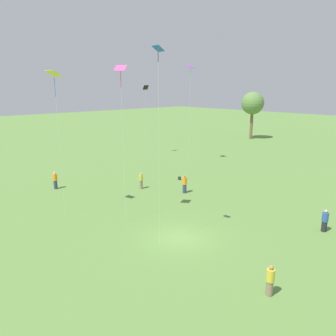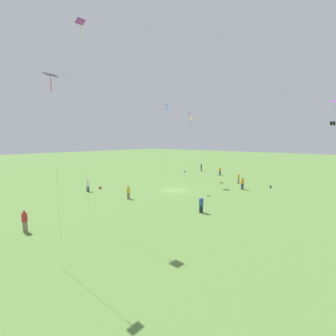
% 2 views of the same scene
% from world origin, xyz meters
% --- Properties ---
extents(ground_plane, '(240.00, 240.00, 0.00)m').
position_xyz_m(ground_plane, '(0.00, 0.00, 0.00)').
color(ground_plane, '#5B843D').
extents(tree_0, '(4.70, 4.70, 9.89)m').
position_xyz_m(tree_0, '(-23.32, 44.80, 7.45)').
color(tree_0, brown).
rests_on(tree_0, ground_plane).
extents(person_1, '(0.48, 0.48, 1.90)m').
position_xyz_m(person_1, '(-17.77, -1.43, 0.94)').
color(person_1, '#333D5B').
rests_on(person_1, ground_plane).
extents(person_2, '(0.48, 0.48, 1.92)m').
position_xyz_m(person_2, '(-7.17, 7.85, 0.95)').
color(person_2, '#333D5B').
rests_on(person_2, ground_plane).
extents(person_4, '(0.63, 0.63, 1.77)m').
position_xyz_m(person_4, '(6.75, 8.96, 0.86)').
color(person_4, '#232328').
rests_on(person_4, ground_plane).
extents(person_5, '(0.55, 0.55, 1.79)m').
position_xyz_m(person_5, '(-11.42, 5.44, 0.89)').
color(person_5, '#847056').
rests_on(person_5, ground_plane).
extents(person_7, '(0.61, 0.61, 1.77)m').
position_xyz_m(person_7, '(8.08, -1.34, 0.87)').
color(person_7, '#847056').
rests_on(person_7, ground_plane).
extents(kite_1, '(1.13, 1.10, 12.42)m').
position_xyz_m(kite_1, '(-5.30, -1.08, 11.61)').
color(kite_1, '#E54C99').
rests_on(kite_1, ground_plane).
extents(kite_5, '(1.02, 1.05, 13.69)m').
position_xyz_m(kite_5, '(-16.13, 17.96, 12.93)').
color(kite_5, purple).
rests_on(kite_5, ground_plane).
extents(kite_6, '(0.64, 0.56, 13.28)m').
position_xyz_m(kite_6, '(-0.22, -1.81, 12.07)').
color(kite_6, blue).
rests_on(kite_6, ground_plane).
extents(kite_8, '(1.13, 1.05, 12.09)m').
position_xyz_m(kite_8, '(-10.09, -4.08, 11.42)').
color(kite_8, yellow).
rests_on(kite_8, ground_plane).
extents(kite_9, '(0.66, 0.92, 11.10)m').
position_xyz_m(kite_9, '(-24.98, 17.34, 10.28)').
color(kite_9, black).
rests_on(kite_9, ground_plane).
extents(picnic_bag_2, '(0.32, 0.27, 0.39)m').
position_xyz_m(picnic_bag_2, '(-11.07, 10.99, 0.20)').
color(picnic_bag_2, '#262628').
rests_on(picnic_bag_2, ground_plane).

